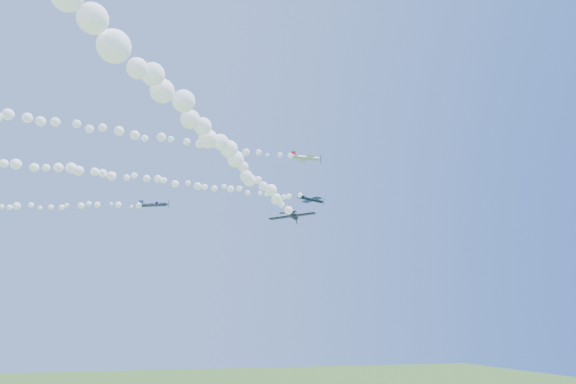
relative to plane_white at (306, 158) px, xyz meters
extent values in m
cylinder|color=silver|center=(-0.22, -0.04, -0.02)|extent=(6.26, 1.29, 1.20)
cone|color=silver|center=(3.07, 0.49, 0.16)|extent=(0.82, 0.88, 0.86)
cone|color=red|center=(3.53, 0.56, 0.19)|extent=(0.34, 0.31, 0.31)
cube|color=black|center=(3.41, 0.54, 0.18)|extent=(0.15, 0.34, 1.96)
cube|color=silver|center=(0.03, 0.02, -0.13)|extent=(2.75, 7.74, 0.90)
cube|color=silver|center=(-2.97, -0.47, -0.11)|extent=(1.29, 2.77, 0.37)
cube|color=red|center=(-3.07, -0.54, 0.44)|extent=(1.03, 0.36, 1.29)
sphere|color=black|center=(0.62, 0.06, 0.42)|extent=(0.88, 0.92, 0.84)
cylinder|color=#0D1A3B|center=(3.52, 8.48, -6.96)|extent=(6.06, 1.67, 1.30)
cone|color=#0D1A3B|center=(6.67, 9.15, -7.22)|extent=(0.86, 0.90, 0.85)
cone|color=white|center=(7.10, 9.25, -7.25)|extent=(0.35, 0.32, 0.30)
cube|color=black|center=(6.99, 9.22, -7.24)|extent=(0.25, 0.24, 1.89)
cube|color=#0D1A3B|center=(3.75, 8.54, -7.10)|extent=(2.95, 7.49, 0.76)
cube|color=#0D1A3B|center=(0.92, 7.92, -6.70)|extent=(1.35, 2.70, 0.32)
cube|color=white|center=(0.89, 7.88, -6.15)|extent=(1.05, 0.34, 1.26)
sphere|color=black|center=(4.38, 8.64, -6.65)|extent=(0.91, 0.88, 0.82)
cylinder|color=#323649|center=(-31.53, 3.20, -11.77)|extent=(4.93, 3.04, 0.92)
cone|color=#323649|center=(-28.83, 2.49, -11.66)|extent=(0.88, 0.90, 0.72)
cone|color=navy|center=(-28.45, 2.40, -11.65)|extent=(0.35, 0.34, 0.25)
cube|color=black|center=(-28.55, 2.42, -11.65)|extent=(0.22, 0.46, 1.62)
cube|color=#323649|center=(-31.31, 3.17, -11.86)|extent=(2.77, 6.37, 1.60)
cube|color=#323649|center=(-33.78, 3.77, -11.82)|extent=(1.24, 2.31, 0.60)
cube|color=navy|center=(-33.89, 3.69, -11.36)|extent=(0.91, 0.49, 1.05)
sphere|color=black|center=(-30.85, 2.95, -11.43)|extent=(0.80, 0.87, 0.77)
cylinder|color=black|center=(-10.39, -26.34, -19.16)|extent=(2.97, 5.64, 1.22)
cone|color=black|center=(-8.97, -23.59, -18.94)|extent=(0.99, 0.96, 0.82)
cone|color=yellow|center=(-8.77, -23.21, -18.91)|extent=(0.37, 0.38, 0.29)
cube|color=black|center=(-8.82, -23.31, -18.91)|extent=(0.33, 0.15, 1.82)
cube|color=black|center=(-10.27, -26.13, -19.26)|extent=(6.91, 4.55, 0.82)
cube|color=black|center=(-11.58, -28.63, -19.30)|extent=(2.57, 1.87, 0.34)
cube|color=yellow|center=(-11.67, -28.71, -18.79)|extent=(0.61, 0.87, 1.21)
sphere|color=black|center=(-10.06, -25.63, -18.74)|extent=(1.00, 0.95, 0.79)
camera|label=1|loc=(-28.75, -95.00, -35.21)|focal=30.00mm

